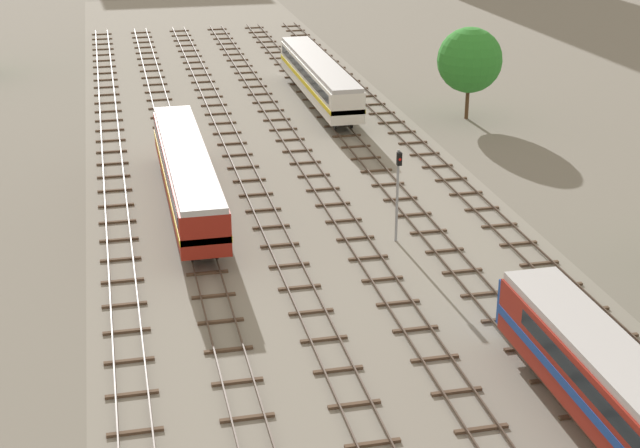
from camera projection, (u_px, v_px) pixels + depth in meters
The scene contains 13 objects.
ground_plane at pixel (297, 205), 65.06m from camera, with size 480.00×480.00×0.00m, color slate.
ballast_bed at pixel (297, 205), 65.06m from camera, with size 27.84×176.00×0.01m, color gray.
track_far_left at pixel (117, 213), 63.47m from camera, with size 2.40×126.00×0.29m.
track_left at pixel (189, 207), 64.45m from camera, with size 2.40×126.00×0.29m.
track_centre_left at pixel (259, 201), 65.42m from camera, with size 2.40×126.00×0.29m.
track_centre at pixel (328, 196), 66.40m from camera, with size 2.40×126.00×0.29m.
track_centre_right at pixel (394, 190), 67.37m from camera, with size 2.40×126.00×0.29m.
track_right at pixel (458, 185), 68.34m from camera, with size 2.40×126.00×0.29m.
diesel_railcar_centre_right_nearest at pixel (634, 410), 37.53m from camera, with size 2.96×20.50×3.80m.
passenger_coach_left_near at pixel (187, 171), 63.60m from camera, with size 2.96×22.00×3.80m.
passenger_coach_centre_right_mid at pixel (319, 76), 88.08m from camera, with size 2.96×22.00×3.80m.
signal_post_nearest at pixel (398, 185), 58.00m from camera, with size 0.28×0.47×5.90m.
lineside_tree_1 at pixel (470, 60), 82.60m from camera, with size 5.62×5.62×8.01m.
Camera 1 is at (-11.87, -3.50, 23.57)m, focal length 54.08 mm.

